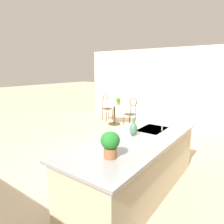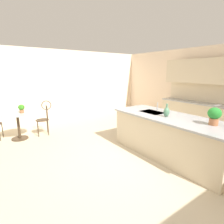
% 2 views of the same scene
% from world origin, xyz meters
% --- Properties ---
extents(ground_plane, '(40.00, 40.00, 0.00)m').
position_xyz_m(ground_plane, '(0.00, 0.00, 0.00)').
color(ground_plane, beige).
extents(wall_left_window, '(0.12, 7.80, 2.70)m').
position_xyz_m(wall_left_window, '(-4.26, 0.00, 1.35)').
color(wall_left_window, beige).
rests_on(wall_left_window, ground).
extents(kitchen_island, '(2.80, 1.06, 0.92)m').
position_xyz_m(kitchen_island, '(0.30, 0.85, 0.46)').
color(kitchen_island, beige).
rests_on(kitchen_island, ground).
extents(bistro_table, '(0.80, 0.80, 0.74)m').
position_xyz_m(bistro_table, '(-2.80, -1.78, 0.45)').
color(bistro_table, '#3D2D1E').
rests_on(bistro_table, ground).
extents(chair_near_window, '(0.44, 0.51, 1.04)m').
position_xyz_m(chair_near_window, '(-2.78, -1.08, 0.57)').
color(chair_near_window, '#3D2D1E').
rests_on(chair_near_window, ground).
extents(chair_by_island, '(0.48, 0.52, 1.04)m').
position_xyz_m(chair_by_island, '(-3.14, -2.40, 0.57)').
color(chair_by_island, '#3D2D1E').
rests_on(chair_by_island, ground).
extents(sink_faucet, '(0.02, 0.02, 0.22)m').
position_xyz_m(sink_faucet, '(-0.25, 1.03, 1.03)').
color(sink_faucet, '#B2B5BA').
rests_on(sink_faucet, kitchen_island).
extents(potted_plant_on_table, '(0.17, 0.17, 0.24)m').
position_xyz_m(potted_plant_on_table, '(-2.85, -1.66, 0.88)').
color(potted_plant_on_table, '#9E603D').
rests_on(potted_plant_on_table, bistro_table).
extents(potted_plant_counter_far, '(0.23, 0.23, 0.33)m').
position_xyz_m(potted_plant_counter_far, '(1.15, 0.95, 1.11)').
color(potted_plant_counter_far, '#9E603D').
rests_on(potted_plant_counter_far, kitchen_island).
extents(vase_on_counter, '(0.13, 0.13, 0.29)m').
position_xyz_m(vase_on_counter, '(0.25, 0.75, 1.03)').
color(vase_on_counter, '#4C7A5B').
rests_on(vase_on_counter, kitchen_island).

